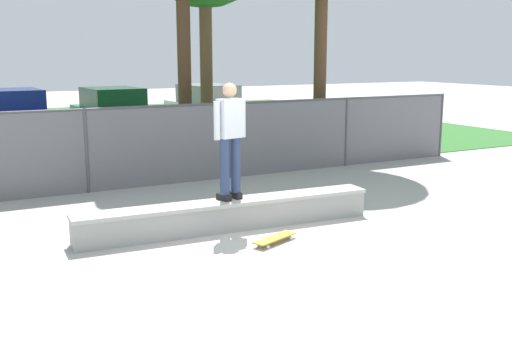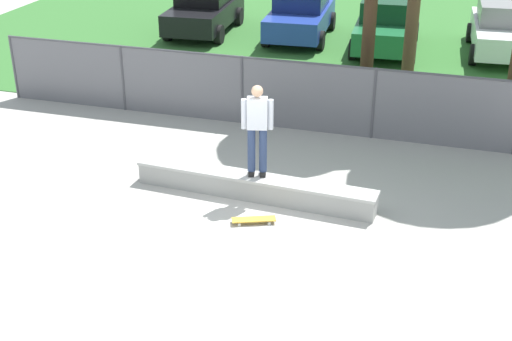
% 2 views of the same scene
% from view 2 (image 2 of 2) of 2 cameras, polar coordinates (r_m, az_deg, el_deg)
% --- Properties ---
extents(ground_plane, '(80.00, 80.00, 0.00)m').
position_cam_2_polar(ground_plane, '(12.66, -1.15, -4.97)').
color(ground_plane, '#ADAAA3').
extents(grass_strip, '(27.70, 20.00, 0.02)m').
position_cam_2_polar(grass_strip, '(26.58, 9.17, 11.45)').
color(grass_strip, '#336B2D').
rests_on(grass_strip, ground).
extents(concrete_ledge, '(4.84, 0.76, 0.46)m').
position_cam_2_polar(concrete_ledge, '(13.70, -0.18, -1.30)').
color(concrete_ledge, '#999993').
rests_on(concrete_ledge, ground).
extents(skateboarder, '(0.59, 0.35, 1.82)m').
position_cam_2_polar(skateboarder, '(13.20, 0.10, 3.54)').
color(skateboarder, black).
rests_on(skateboarder, concrete_ledge).
extents(skateboard, '(0.82, 0.49, 0.09)m').
position_cam_2_polar(skateboard, '(12.89, -0.18, -3.97)').
color(skateboard, gold).
rests_on(skateboard, ground).
extents(chainlink_fence, '(15.77, 0.07, 1.68)m').
position_cam_2_polar(chainlink_fence, '(16.59, 4.07, 6.20)').
color(chainlink_fence, '#4C4C51').
rests_on(chainlink_fence, ground).
extents(car_black, '(2.22, 4.30, 1.66)m').
position_cam_2_polar(car_black, '(25.25, -4.17, 12.88)').
color(car_black, black).
rests_on(car_black, ground).
extents(car_blue, '(2.22, 4.30, 1.66)m').
position_cam_2_polar(car_blue, '(24.51, 3.62, 12.50)').
color(car_blue, '#233D9E').
rests_on(car_blue, ground).
extents(car_green, '(2.22, 4.30, 1.66)m').
position_cam_2_polar(car_green, '(23.46, 10.47, 11.52)').
color(car_green, '#1E6638').
rests_on(car_green, ground).
extents(car_white, '(2.22, 4.30, 1.66)m').
position_cam_2_polar(car_white, '(23.84, 19.30, 10.74)').
color(car_white, silver).
rests_on(car_white, ground).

